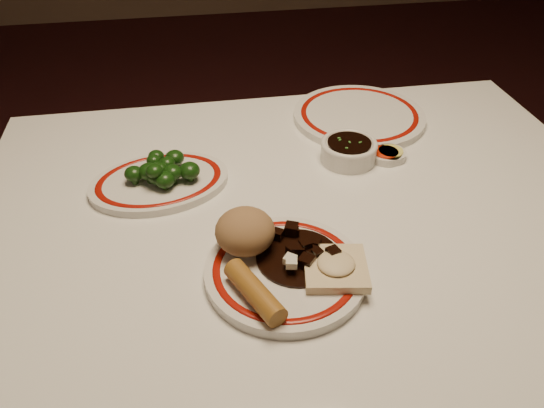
{
  "coord_description": "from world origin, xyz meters",
  "views": [
    {
      "loc": [
        -0.19,
        -0.74,
        1.33
      ],
      "look_at": [
        -0.07,
        -0.05,
        0.8
      ],
      "focal_mm": 35.0,
      "sensor_mm": 36.0,
      "label": 1
    }
  ],
  "objects_px": {
    "dining_table": "(304,245)",
    "fried_wonton": "(336,267)",
    "spring_roll": "(255,292)",
    "broccoli_pile": "(161,170)",
    "stirfry_heap": "(300,253)",
    "soy_bowl": "(349,151)",
    "rice_mound": "(245,231)",
    "broccoli_plate": "(159,182)",
    "main_plate": "(285,271)"
  },
  "relations": [
    {
      "from": "dining_table",
      "to": "main_plate",
      "type": "relative_size",
      "value": 4.31
    },
    {
      "from": "main_plate",
      "to": "broccoli_pile",
      "type": "bearing_deg",
      "value": 123.56
    },
    {
      "from": "broccoli_plate",
      "to": "main_plate",
      "type": "bearing_deg",
      "value": -55.72
    },
    {
      "from": "dining_table",
      "to": "broccoli_pile",
      "type": "xyz_separation_m",
      "value": [
        -0.25,
        0.11,
        0.13
      ]
    },
    {
      "from": "broccoli_pile",
      "to": "soy_bowl",
      "type": "bearing_deg",
      "value": 4.54
    },
    {
      "from": "dining_table",
      "to": "spring_roll",
      "type": "xyz_separation_m",
      "value": [
        -0.13,
        -0.22,
        0.13
      ]
    },
    {
      "from": "stirfry_heap",
      "to": "soy_bowl",
      "type": "distance_m",
      "value": 0.33
    },
    {
      "from": "spring_roll",
      "to": "fried_wonton",
      "type": "relative_size",
      "value": 1.09
    },
    {
      "from": "spring_roll",
      "to": "broccoli_plate",
      "type": "relative_size",
      "value": 0.41
    },
    {
      "from": "spring_roll",
      "to": "broccoli_pile",
      "type": "height_order",
      "value": "broccoli_pile"
    },
    {
      "from": "spring_roll",
      "to": "broccoli_pile",
      "type": "bearing_deg",
      "value": 86.89
    },
    {
      "from": "spring_roll",
      "to": "fried_wonton",
      "type": "bearing_deg",
      "value": -9.08
    },
    {
      "from": "rice_mound",
      "to": "fried_wonton",
      "type": "relative_size",
      "value": 0.87
    },
    {
      "from": "dining_table",
      "to": "main_plate",
      "type": "distance_m",
      "value": 0.21
    },
    {
      "from": "fried_wonton",
      "to": "stirfry_heap",
      "type": "xyz_separation_m",
      "value": [
        -0.04,
        0.04,
        -0.0
      ]
    },
    {
      "from": "broccoli_plate",
      "to": "dining_table",
      "type": "bearing_deg",
      "value": -23.38
    },
    {
      "from": "fried_wonton",
      "to": "stirfry_heap",
      "type": "height_order",
      "value": "stirfry_heap"
    },
    {
      "from": "main_plate",
      "to": "rice_mound",
      "type": "bearing_deg",
      "value": 133.83
    },
    {
      "from": "rice_mound",
      "to": "stirfry_heap",
      "type": "height_order",
      "value": "rice_mound"
    },
    {
      "from": "dining_table",
      "to": "soy_bowl",
      "type": "xyz_separation_m",
      "value": [
        0.12,
        0.14,
        0.11
      ]
    },
    {
      "from": "dining_table",
      "to": "soy_bowl",
      "type": "distance_m",
      "value": 0.21
    },
    {
      "from": "dining_table",
      "to": "spring_roll",
      "type": "relative_size",
      "value": 10.13
    },
    {
      "from": "spring_roll",
      "to": "soy_bowl",
      "type": "bearing_deg",
      "value": 31.75
    },
    {
      "from": "main_plate",
      "to": "rice_mound",
      "type": "distance_m",
      "value": 0.09
    },
    {
      "from": "dining_table",
      "to": "fried_wonton",
      "type": "xyz_separation_m",
      "value": [
        0.0,
        -0.19,
        0.12
      ]
    },
    {
      "from": "fried_wonton",
      "to": "broccoli_pile",
      "type": "height_order",
      "value": "broccoli_pile"
    },
    {
      "from": "dining_table",
      "to": "broccoli_plate",
      "type": "height_order",
      "value": "broccoli_plate"
    },
    {
      "from": "dining_table",
      "to": "stirfry_heap",
      "type": "height_order",
      "value": "stirfry_heap"
    },
    {
      "from": "stirfry_heap",
      "to": "fried_wonton",
      "type": "bearing_deg",
      "value": -43.6
    },
    {
      "from": "spring_roll",
      "to": "broccoli_plate",
      "type": "distance_m",
      "value": 0.36
    },
    {
      "from": "broccoli_plate",
      "to": "broccoli_pile",
      "type": "height_order",
      "value": "broccoli_pile"
    },
    {
      "from": "broccoli_plate",
      "to": "fried_wonton",
      "type": "bearing_deg",
      "value": -48.88
    },
    {
      "from": "spring_roll",
      "to": "broccoli_plate",
      "type": "bearing_deg",
      "value": 87.76
    },
    {
      "from": "broccoli_pile",
      "to": "soy_bowl",
      "type": "relative_size",
      "value": 1.24
    },
    {
      "from": "main_plate",
      "to": "stirfry_heap",
      "type": "relative_size",
      "value": 2.07
    },
    {
      "from": "fried_wonton",
      "to": "broccoli_pile",
      "type": "relative_size",
      "value": 0.78
    },
    {
      "from": "dining_table",
      "to": "fried_wonton",
      "type": "height_order",
      "value": "fried_wonton"
    },
    {
      "from": "rice_mound",
      "to": "stirfry_heap",
      "type": "xyz_separation_m",
      "value": [
        0.08,
        -0.04,
        -0.03
      ]
    },
    {
      "from": "main_plate",
      "to": "broccoli_pile",
      "type": "xyz_separation_m",
      "value": [
        -0.18,
        0.28,
        0.03
      ]
    },
    {
      "from": "rice_mound",
      "to": "soy_bowl",
      "type": "bearing_deg",
      "value": 45.64
    },
    {
      "from": "fried_wonton",
      "to": "spring_roll",
      "type": "bearing_deg",
      "value": -165.0
    },
    {
      "from": "broccoli_pile",
      "to": "main_plate",
      "type": "bearing_deg",
      "value": -56.44
    },
    {
      "from": "spring_roll",
      "to": "stirfry_heap",
      "type": "xyz_separation_m",
      "value": [
        0.08,
        0.08,
        -0.01
      ]
    },
    {
      "from": "stirfry_heap",
      "to": "spring_roll",
      "type": "bearing_deg",
      "value": -137.22
    },
    {
      "from": "stirfry_heap",
      "to": "broccoli_pile",
      "type": "relative_size",
      "value": 0.96
    },
    {
      "from": "fried_wonton",
      "to": "stirfry_heap",
      "type": "relative_size",
      "value": 0.81
    },
    {
      "from": "main_plate",
      "to": "broccoli_plate",
      "type": "height_order",
      "value": "main_plate"
    },
    {
      "from": "dining_table",
      "to": "rice_mound",
      "type": "height_order",
      "value": "rice_mound"
    },
    {
      "from": "stirfry_heap",
      "to": "broccoli_plate",
      "type": "relative_size",
      "value": 0.46
    },
    {
      "from": "fried_wonton",
      "to": "rice_mound",
      "type": "bearing_deg",
      "value": 148.28
    }
  ]
}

